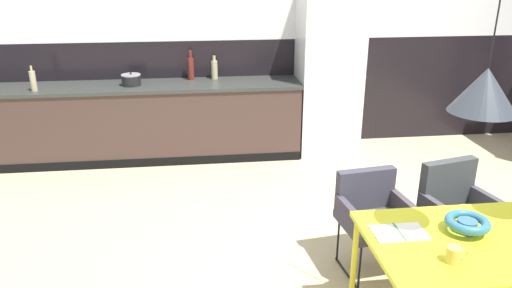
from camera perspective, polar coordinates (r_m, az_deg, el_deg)
The scene contains 14 objects.
ground_plane at distance 3.81m, azimuth 11.94°, elevation -15.27°, with size 9.70×9.70×0.00m, color tan.
back_wall_splashback_dark at distance 6.18m, azimuth 3.79°, elevation 6.20°, with size 7.46×0.12×1.33m, color black.
kitchen_counter at distance 5.83m, azimuth -13.01°, elevation 2.57°, with size 3.65×0.63×0.89m.
refrigerator_column at distance 5.86m, azimuth 8.52°, elevation 8.12°, with size 0.71×0.60×1.90m, color silver.
armchair_corner_seat at distance 3.91m, azimuth 22.50°, elevation -6.48°, with size 0.57×0.56×0.82m.
armchair_far_side at distance 3.72m, azimuth 13.49°, elevation -7.41°, with size 0.54×0.53×0.76m.
fruit_bowl at distance 3.06m, azimuth 23.63°, elevation -8.53°, with size 0.25×0.25×0.09m.
open_book at distance 2.94m, azimuth 16.51°, elevation -9.98°, with size 0.30×0.19×0.02m.
mug_white_ceramic at distance 2.76m, azimuth 22.30°, elevation -11.97°, with size 0.12×0.08×0.09m.
cooking_pot at distance 5.69m, azimuth -14.48°, elevation 7.33°, with size 0.22×0.22×0.15m.
bottle_wine_green at distance 5.84m, azimuth -4.92°, elevation 8.76°, with size 0.08×0.08×0.28m.
bottle_oil_tall at distance 5.83m, azimuth -7.69°, elevation 8.89°, with size 0.07×0.07×0.35m.
bottle_vinegar_dark at distance 5.78m, azimuth -24.77°, elevation 6.78°, with size 0.06×0.06×0.28m.
pendant_lamp_over_table_near at distance 2.69m, azimuth 25.34°, elevation 5.76°, with size 0.34×0.34×1.12m.
Camera 1 is at (-1.11, -2.89, 2.21)m, focal length 33.97 mm.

